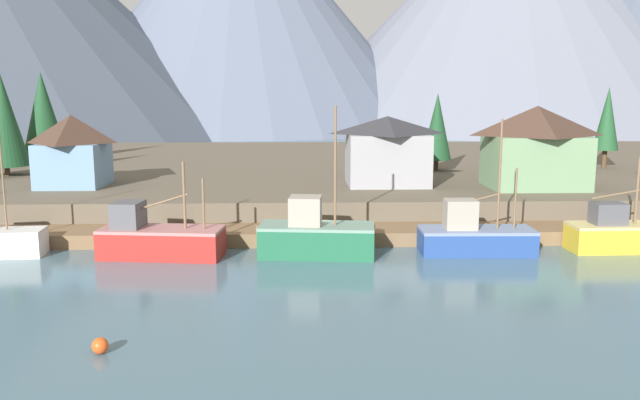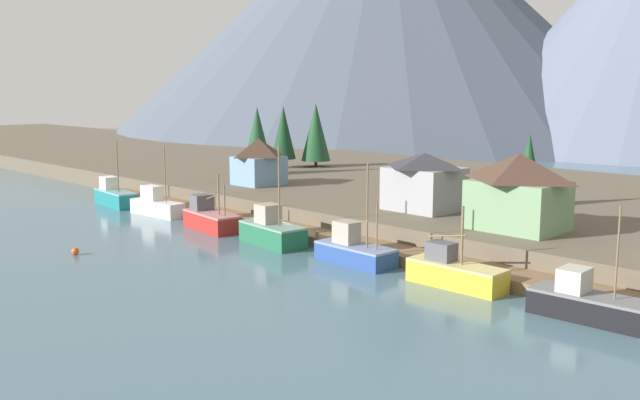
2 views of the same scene
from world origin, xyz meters
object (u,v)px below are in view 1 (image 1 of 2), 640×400
(conifer_mid_left, at_px, (607,119))
(conifer_mid_right, at_px, (1,114))
(house_grey, at_px, (387,150))
(conifer_near_left, at_px, (43,112))
(house_blue, at_px, (73,150))
(fishing_boat_yellow, at_px, (625,234))
(fishing_boat_green, at_px, (315,236))
(house_green, at_px, (536,146))
(fishing_boat_red, at_px, (158,239))
(conifer_back_left, at_px, (3,119))
(conifer_near_right, at_px, (437,127))
(channel_buoy, at_px, (100,346))
(fishing_boat_blue, at_px, (474,236))

(conifer_mid_left, distance_m, conifer_mid_right, 65.84)
(house_grey, xyz_separation_m, conifer_near_left, (-37.76, 20.28, 2.63))
(house_grey, distance_m, house_blue, 27.65)
(fishing_boat_yellow, height_order, conifer_mid_right, conifer_mid_right)
(conifer_near_left, distance_m, conifer_mid_right, 5.39)
(fishing_boat_green, bearing_deg, house_green, 40.17)
(fishing_boat_red, bearing_deg, house_grey, 48.78)
(fishing_boat_red, relative_size, conifer_back_left, 0.82)
(conifer_near_right, relative_size, channel_buoy, 11.45)
(conifer_near_left, relative_size, channel_buoy, 14.91)
(channel_buoy, bearing_deg, conifer_near_left, 112.49)
(fishing_boat_yellow, height_order, channel_buoy, fishing_boat_yellow)
(fishing_boat_red, height_order, conifer_mid_right, conifer_mid_right)
(conifer_near_left, xyz_separation_m, conifer_back_left, (1.21, -13.30, -0.18))
(fishing_boat_yellow, distance_m, channel_buoy, 34.95)
(fishing_boat_yellow, distance_m, house_green, 13.53)
(fishing_boat_blue, height_order, house_blue, fishing_boat_blue)
(house_blue, height_order, conifer_mid_left, conifer_mid_left)
(conifer_mid_left, height_order, channel_buoy, conifer_mid_left)
(fishing_boat_yellow, bearing_deg, house_blue, 159.78)
(fishing_boat_blue, distance_m, conifer_mid_left, 34.40)
(house_grey, height_order, conifer_mid_right, conifer_mid_right)
(house_green, relative_size, conifer_near_left, 0.80)
(conifer_near_left, distance_m, channel_buoy, 56.55)
(house_blue, xyz_separation_m, channel_buoy, (11.32, -31.37, -5.34))
(fishing_boat_yellow, height_order, conifer_back_left, conifer_back_left)
(conifer_near_right, bearing_deg, house_blue, -163.78)
(house_blue, relative_size, channel_buoy, 8.91)
(fishing_boat_green, bearing_deg, channel_buoy, -114.71)
(fishing_boat_blue, relative_size, fishing_boat_yellow, 1.13)
(fishing_boat_blue, bearing_deg, conifer_mid_left, 52.51)
(conifer_near_right, bearing_deg, fishing_boat_green, -117.82)
(conifer_near_left, xyz_separation_m, conifer_mid_right, (-2.81, -4.60, 0.00))
(house_green, bearing_deg, house_blue, 176.64)
(fishing_boat_blue, distance_m, conifer_mid_right, 54.56)
(fishing_boat_green, relative_size, fishing_boat_blue, 1.10)
(conifer_mid_left, bearing_deg, fishing_boat_green, -140.16)
(house_grey, height_order, house_green, house_green)
(fishing_boat_green, height_order, house_green, fishing_boat_green)
(house_blue, bearing_deg, fishing_boat_blue, -25.47)
(house_grey, bearing_deg, conifer_near_right, 56.36)
(channel_buoy, bearing_deg, conifer_back_left, 117.74)
(conifer_mid_left, bearing_deg, conifer_near_left, 171.73)
(fishing_boat_blue, xyz_separation_m, conifer_near_right, (2.65, 24.99, 5.92))
(conifer_mid_right, bearing_deg, conifer_back_left, -65.24)
(conifer_mid_left, xyz_separation_m, conifer_back_left, (-61.67, -4.17, 0.29))
(conifer_near_left, bearing_deg, conifer_near_right, -13.22)
(house_blue, distance_m, conifer_near_left, 22.88)
(fishing_boat_green, distance_m, house_green, 23.82)
(fishing_boat_green, distance_m, house_blue, 26.28)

